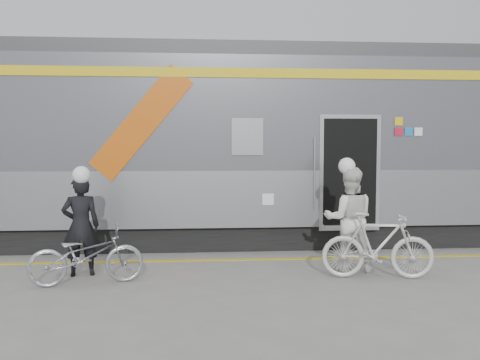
{
  "coord_description": "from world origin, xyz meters",
  "views": [
    {
      "loc": [
        -0.38,
        -6.94,
        2.1
      ],
      "look_at": [
        0.28,
        1.6,
        1.5
      ],
      "focal_mm": 38.0,
      "sensor_mm": 36.0,
      "label": 1
    }
  ],
  "objects": [
    {
      "name": "helmet_woman",
      "position": [
        2.08,
        1.25,
        1.86
      ],
      "size": [
        0.28,
        0.28,
        0.28
      ],
      "primitive_type": "sphere",
      "color": "white",
      "rests_on": "woman"
    },
    {
      "name": "safety_strip",
      "position": [
        0.0,
        2.15,
        0.0
      ],
      "size": [
        24.0,
        0.12,
        0.01
      ],
      "primitive_type": "cube",
      "color": "gold",
      "rests_on": "ground"
    },
    {
      "name": "bicycle_right",
      "position": [
        2.38,
        0.7,
        0.52
      ],
      "size": [
        1.8,
        0.76,
        1.05
      ],
      "primitive_type": "imported",
      "rotation": [
        0.0,
        0.0,
        1.41
      ],
      "color": "#BBBAB6",
      "rests_on": "ground"
    },
    {
      "name": "train",
      "position": [
        0.32,
        4.19,
        2.05
      ],
      "size": [
        24.0,
        3.17,
        4.1
      ],
      "color": "black",
      "rests_on": "ground"
    },
    {
      "name": "bicycle_left",
      "position": [
        -2.1,
        0.71,
        0.44
      ],
      "size": [
        1.77,
        0.93,
        0.88
      ],
      "primitive_type": "imported",
      "rotation": [
        0.0,
        0.0,
        1.79
      ],
      "color": "#989A9F",
      "rests_on": "ground"
    },
    {
      "name": "woman",
      "position": [
        2.08,
        1.25,
        0.86
      ],
      "size": [
        0.93,
        0.78,
        1.73
      ],
      "primitive_type": "imported",
      "rotation": [
        0.0,
        0.0,
        2.99
      ],
      "color": "silver",
      "rests_on": "ground"
    },
    {
      "name": "ground",
      "position": [
        0.0,
        0.0,
        0.0
      ],
      "size": [
        90.0,
        90.0,
        0.0
      ],
      "primitive_type": "plane",
      "color": "slate",
      "rests_on": "ground"
    },
    {
      "name": "man",
      "position": [
        -2.3,
        1.26,
        0.8
      ],
      "size": [
        0.65,
        0.5,
        1.6
      ],
      "primitive_type": "imported",
      "rotation": [
        0.0,
        0.0,
        3.36
      ],
      "color": "black",
      "rests_on": "ground"
    },
    {
      "name": "helmet_man",
      "position": [
        -2.3,
        1.26,
        1.74
      ],
      "size": [
        0.28,
        0.28,
        0.28
      ],
      "primitive_type": "sphere",
      "color": "white",
      "rests_on": "man"
    }
  ]
}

